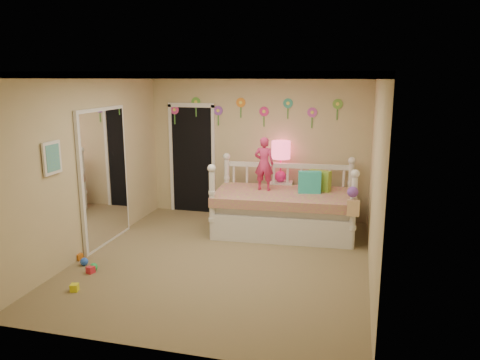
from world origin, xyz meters
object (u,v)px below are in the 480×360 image
(table_lamp, at_px, (281,155))
(daybed, at_px, (284,196))
(nightstand, at_px, (280,201))
(child, at_px, (264,164))

(table_lamp, bearing_deg, daybed, -75.17)
(daybed, height_order, table_lamp, table_lamp)
(daybed, relative_size, nightstand, 3.21)
(daybed, xyz_separation_m, nightstand, (-0.17, 0.65, -0.27))
(child, height_order, table_lamp, child)
(daybed, height_order, child, child)
(daybed, bearing_deg, nightstand, 101.32)
(daybed, xyz_separation_m, child, (-0.36, 0.08, 0.52))
(child, distance_m, table_lamp, 0.60)
(nightstand, bearing_deg, table_lamp, 0.00)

